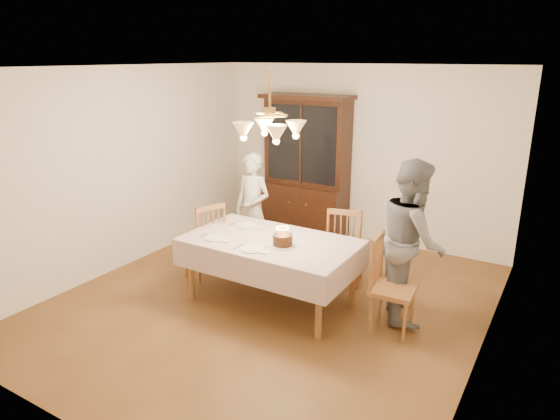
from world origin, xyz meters
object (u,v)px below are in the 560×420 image
Objects in this scene: elderly_woman at (253,209)px; birthday_cake at (283,241)px; china_hutch at (306,169)px; chair_far_side at (345,249)px; dining_table at (271,246)px.

birthday_cake is at bearing -36.55° from elderly_woman.
chair_far_side is at bearing -46.48° from china_hutch.
elderly_woman is (-0.84, 0.88, 0.07)m from dining_table.
chair_far_side is at bearing 7.34° from elderly_woman.
dining_table is 1.07m from chair_far_side.
china_hutch is at bearing 112.69° from birthday_cake.
china_hutch is at bearing 93.54° from elderly_woman.
birthday_cake is (0.98, -2.34, -0.22)m from china_hutch.
elderly_woman reaches higher than birthday_cake.
dining_table is at bearing -71.11° from china_hutch.
china_hutch is 2.55m from birthday_cake.
elderly_woman reaches higher than dining_table.
elderly_woman is 5.01× the size of birthday_cake.
china_hutch is (-0.77, 2.25, 0.36)m from dining_table.
dining_table is at bearing 156.68° from birthday_cake.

